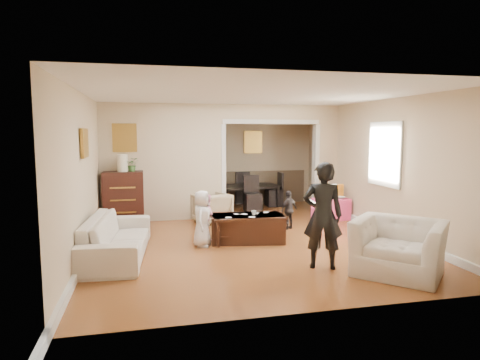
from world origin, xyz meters
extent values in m
plane|color=#A3562A|center=(0.00, 0.00, 0.00)|extent=(7.00, 7.00, 0.00)
cube|color=#CAB493|center=(-1.38, 1.80, 1.30)|extent=(2.75, 0.18, 2.60)
cube|color=#CAB493|center=(2.48, 1.80, 1.30)|extent=(0.55, 0.18, 2.60)
cube|color=#CAB493|center=(1.10, 1.80, 2.42)|extent=(2.22, 0.18, 0.35)
cube|color=white|center=(2.73, -0.40, 1.55)|extent=(0.03, 0.95, 1.10)
cube|color=brown|center=(-2.20, 1.70, 1.85)|extent=(0.45, 0.03, 0.55)
cube|color=brown|center=(-2.71, -0.60, 1.80)|extent=(0.03, 0.55, 0.40)
cube|color=brown|center=(1.10, 3.44, 1.70)|extent=(0.45, 0.03, 0.55)
imported|color=beige|center=(-2.24, -0.90, 0.32)|extent=(1.05, 2.28, 0.65)
imported|color=tan|center=(-0.39, 1.28, 0.32)|extent=(0.91, 0.92, 0.64)
imported|color=beige|center=(1.63, -2.58, 0.38)|extent=(1.55, 1.55, 0.76)
cube|color=#35130F|center=(-2.25, 1.47, 0.57)|extent=(0.83, 0.47, 1.14)
cylinder|color=#F7EFCA|center=(-2.25, 1.47, 1.32)|extent=(0.22, 0.22, 0.36)
imported|color=#407032|center=(-2.05, 1.47, 1.29)|extent=(0.26, 0.23, 0.29)
cube|color=#371C11|center=(0.00, -0.42, 0.24)|extent=(1.39, 0.85, 0.49)
imported|color=beige|center=(0.10, -0.47, 0.53)|extent=(0.10, 0.10, 0.08)
cube|color=#DB3973|center=(2.43, 1.03, 0.24)|extent=(0.54, 0.54, 0.48)
cube|color=yellow|center=(2.55, 1.13, 0.63)|extent=(0.20, 0.08, 0.30)
cylinder|color=teal|center=(2.33, 0.98, 0.52)|extent=(0.08, 0.08, 0.08)
cube|color=red|center=(2.31, 1.15, 0.51)|extent=(0.10, 0.09, 0.05)
imported|color=white|center=(2.48, 0.91, 0.51)|extent=(0.22, 0.22, 0.05)
imported|color=black|center=(0.80, 2.94, 0.29)|extent=(1.77, 1.16, 0.58)
imported|color=black|center=(0.70, -2.11, 0.78)|extent=(0.66, 0.54, 1.56)
imported|color=silver|center=(-0.85, -0.57, 0.49)|extent=(0.45, 0.55, 0.98)
imported|color=#FA9CBC|center=(-0.70, -0.12, 0.43)|extent=(0.39, 0.47, 0.85)
imported|color=black|center=(1.05, 0.33, 0.40)|extent=(0.50, 0.40, 0.79)
cube|color=white|center=(-0.19, -0.31, 0.49)|extent=(0.09, 0.10, 0.00)
cube|color=white|center=(0.02, -0.64, 0.49)|extent=(0.13, 0.12, 0.00)
cube|color=white|center=(-0.39, -0.59, 0.49)|extent=(0.11, 0.09, 0.00)
cube|color=white|center=(0.39, -0.27, 0.49)|extent=(0.11, 0.12, 0.00)
cube|color=white|center=(-0.04, -0.35, 0.49)|extent=(0.13, 0.13, 0.00)
cube|color=white|center=(0.20, -0.31, 0.49)|extent=(0.10, 0.10, 0.00)
camera|label=1|loc=(-1.77, -7.61, 1.98)|focal=31.21mm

